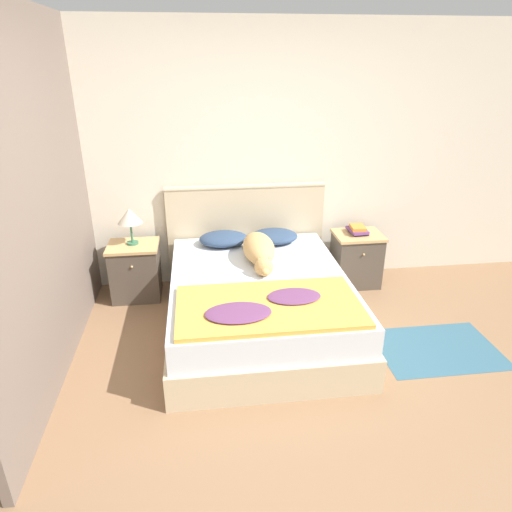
{
  "coord_description": "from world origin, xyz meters",
  "views": [
    {
      "loc": [
        -0.59,
        -2.34,
        2.21
      ],
      "look_at": [
        -0.12,
        1.26,
        0.61
      ],
      "focal_mm": 32.0,
      "sensor_mm": 36.0,
      "label": 1
    }
  ],
  "objects_px": {
    "nightstand_right": "(356,259)",
    "dog": "(259,250)",
    "bed": "(259,303)",
    "table_lamp": "(130,217)",
    "nightstand_left": "(136,271)",
    "book_stack": "(358,230)",
    "pillow_left": "(223,239)",
    "pillow_right": "(274,236)"
  },
  "relations": [
    {
      "from": "nightstand_left",
      "to": "nightstand_right",
      "type": "distance_m",
      "value": 2.24
    },
    {
      "from": "pillow_right",
      "to": "dog",
      "type": "xyz_separation_m",
      "value": [
        -0.2,
        -0.43,
        0.04
      ]
    },
    {
      "from": "bed",
      "to": "pillow_left",
      "type": "distance_m",
      "value": 0.84
    },
    {
      "from": "book_stack",
      "to": "table_lamp",
      "type": "xyz_separation_m",
      "value": [
        -2.24,
        -0.0,
        0.24
      ]
    },
    {
      "from": "pillow_right",
      "to": "dog",
      "type": "relative_size",
      "value": 0.58
    },
    {
      "from": "nightstand_right",
      "to": "dog",
      "type": "relative_size",
      "value": 0.68
    },
    {
      "from": "bed",
      "to": "nightstand_right",
      "type": "bearing_deg",
      "value": 33.49
    },
    {
      "from": "dog",
      "to": "table_lamp",
      "type": "bearing_deg",
      "value": 158.94
    },
    {
      "from": "pillow_right",
      "to": "book_stack",
      "type": "bearing_deg",
      "value": 1.61
    },
    {
      "from": "pillow_left",
      "to": "nightstand_left",
      "type": "bearing_deg",
      "value": 179.78
    },
    {
      "from": "nightstand_left",
      "to": "book_stack",
      "type": "bearing_deg",
      "value": 0.54
    },
    {
      "from": "pillow_right",
      "to": "table_lamp",
      "type": "xyz_separation_m",
      "value": [
        -1.37,
        0.02,
        0.26
      ]
    },
    {
      "from": "bed",
      "to": "nightstand_left",
      "type": "bearing_deg",
      "value": 146.51
    },
    {
      "from": "dog",
      "to": "book_stack",
      "type": "xyz_separation_m",
      "value": [
        1.07,
        0.45,
        -0.02
      ]
    },
    {
      "from": "pillow_right",
      "to": "bed",
      "type": "bearing_deg",
      "value": -108.69
    },
    {
      "from": "bed",
      "to": "dog",
      "type": "xyz_separation_m",
      "value": [
        0.04,
        0.31,
        0.37
      ]
    },
    {
      "from": "table_lamp",
      "to": "book_stack",
      "type": "bearing_deg",
      "value": 0.04
    },
    {
      "from": "nightstand_left",
      "to": "dog",
      "type": "relative_size",
      "value": 0.68
    },
    {
      "from": "nightstand_left",
      "to": "book_stack",
      "type": "height_order",
      "value": "book_stack"
    },
    {
      "from": "nightstand_right",
      "to": "dog",
      "type": "xyz_separation_m",
      "value": [
        -1.08,
        -0.43,
        0.34
      ]
    },
    {
      "from": "nightstand_right",
      "to": "bed",
      "type": "bearing_deg",
      "value": -146.51
    },
    {
      "from": "nightstand_left",
      "to": "pillow_left",
      "type": "height_order",
      "value": "pillow_left"
    },
    {
      "from": "bed",
      "to": "nightstand_right",
      "type": "height_order",
      "value": "nightstand_right"
    },
    {
      "from": "dog",
      "to": "book_stack",
      "type": "distance_m",
      "value": 1.16
    },
    {
      "from": "nightstand_left",
      "to": "nightstand_right",
      "type": "relative_size",
      "value": 1.0
    },
    {
      "from": "nightstand_right",
      "to": "pillow_right",
      "type": "bearing_deg",
      "value": -179.78
    },
    {
      "from": "pillow_right",
      "to": "book_stack",
      "type": "xyz_separation_m",
      "value": [
        0.87,
        0.02,
        0.02
      ]
    },
    {
      "from": "nightstand_right",
      "to": "dog",
      "type": "height_order",
      "value": "dog"
    },
    {
      "from": "nightstand_left",
      "to": "pillow_right",
      "type": "height_order",
      "value": "pillow_right"
    },
    {
      "from": "dog",
      "to": "book_stack",
      "type": "relative_size",
      "value": 3.39
    },
    {
      "from": "nightstand_left",
      "to": "pillow_right",
      "type": "relative_size",
      "value": 1.18
    },
    {
      "from": "pillow_right",
      "to": "dog",
      "type": "distance_m",
      "value": 0.47
    },
    {
      "from": "nightstand_left",
      "to": "nightstand_right",
      "type": "height_order",
      "value": "same"
    },
    {
      "from": "table_lamp",
      "to": "nightstand_left",
      "type": "bearing_deg",
      "value": -90.0
    },
    {
      "from": "pillow_left",
      "to": "pillow_right",
      "type": "relative_size",
      "value": 1.0
    },
    {
      "from": "bed",
      "to": "pillow_right",
      "type": "height_order",
      "value": "pillow_right"
    },
    {
      "from": "dog",
      "to": "table_lamp",
      "type": "height_order",
      "value": "table_lamp"
    },
    {
      "from": "bed",
      "to": "nightstand_left",
      "type": "xyz_separation_m",
      "value": [
        -1.12,
        0.74,
        0.03
      ]
    },
    {
      "from": "pillow_left",
      "to": "pillow_right",
      "type": "distance_m",
      "value": 0.5
    },
    {
      "from": "pillow_right",
      "to": "book_stack",
      "type": "relative_size",
      "value": 1.95
    },
    {
      "from": "book_stack",
      "to": "nightstand_right",
      "type": "bearing_deg",
      "value": -76.19
    },
    {
      "from": "nightstand_right",
      "to": "dog",
      "type": "bearing_deg",
      "value": -158.24
    }
  ]
}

